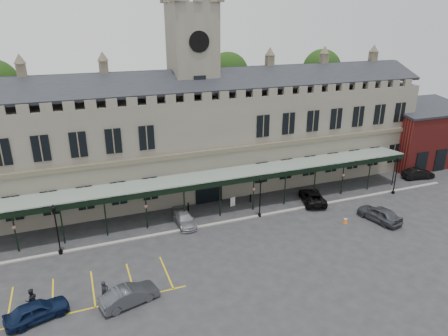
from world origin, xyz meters
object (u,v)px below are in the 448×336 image
object	(u,v)px
car_left_a	(37,311)
person_b	(32,300)
lamp_post_right	(396,172)
traffic_cone	(346,220)
car_right_b	(418,174)
sign_board	(233,202)
lamp_post_mid	(260,193)
clock_tower	(193,84)
station_building	(195,138)
car_taxi	(184,219)
person_a	(105,292)
lamp_post_left	(56,225)
car_right_a	(379,214)
car_van	(312,197)
car_left_b	(129,295)

from	to	relation	value
car_left_a	person_b	distance (m)	1.27
lamp_post_right	traffic_cone	xyz separation A→B (m)	(-10.37, -4.24, -2.55)
car_right_b	sign_board	bearing A→B (deg)	97.01
lamp_post_mid	clock_tower	bearing A→B (deg)	110.47
sign_board	car_left_a	world-z (taller)	car_left_a
station_building	sign_board	bearing A→B (deg)	-72.31
car_taxi	car_right_b	xyz separation A→B (m)	(33.05, 1.05, 0.06)
sign_board	person_a	world-z (taller)	person_a
lamp_post_left	sign_board	xyz separation A→B (m)	(18.60, 3.53, -2.45)
car_right_a	person_a	world-z (taller)	person_a
clock_tower	sign_board	bearing A→B (deg)	-72.51
car_right_a	car_right_b	xyz separation A→B (m)	(13.45, 7.81, -0.12)
car_van	car_right_b	xyz separation A→B (m)	(17.53, 1.24, -0.02)
clock_tower	car_right_b	world-z (taller)	clock_tower
traffic_cone	car_right_b	xyz separation A→B (m)	(17.10, 6.95, 0.34)
car_left_a	lamp_post_right	bearing A→B (deg)	-94.46
lamp_post_right	person_b	distance (m)	41.10
lamp_post_right	sign_board	distance (m)	20.43
car_left_b	car_right_a	size ratio (longest dim) A/B	0.92
traffic_cone	sign_board	world-z (taller)	sign_board
station_building	person_a	size ratio (longest dim) A/B	32.00
lamp_post_mid	car_right_a	size ratio (longest dim) A/B	0.97
lamp_post_left	car_left_a	xyz separation A→B (m)	(-1.55, -8.63, -2.24)
lamp_post_right	person_a	distance (m)	36.32
station_building	car_left_a	bearing A→B (deg)	-133.11
station_building	lamp_post_right	bearing A→B (deg)	-26.21
station_building	traffic_cone	distance (m)	20.12
car_van	car_right_b	bearing A→B (deg)	-157.99
car_van	car_right_b	size ratio (longest dim) A/B	1.22
lamp_post_mid	person_b	xyz separation A→B (m)	(-22.24, -7.47, -1.88)
lamp_post_left	lamp_post_mid	bearing A→B (deg)	0.11
clock_tower	car_left_a	world-z (taller)	clock_tower
clock_tower	station_building	bearing A→B (deg)	-90.00
sign_board	person_b	world-z (taller)	person_b
car_left_a	car_van	distance (m)	30.83
lamp_post_right	car_right_b	world-z (taller)	lamp_post_right
person_a	person_b	distance (m)	5.21
clock_tower	person_b	xyz separation A→B (m)	(-18.30, -18.04, -12.20)
lamp_post_left	traffic_cone	size ratio (longest dim) A/B	6.92
car_taxi	person_a	distance (m)	13.32
traffic_cone	car_van	size ratio (longest dim) A/B	0.14
clock_tower	lamp_post_left	bearing A→B (deg)	-147.08
station_building	lamp_post_right	size ratio (longest dim) A/B	12.24
lamp_post_right	car_left_a	distance (m)	40.96
lamp_post_right	car_left_a	xyz separation A→B (m)	(-40.06, -8.25, -2.17)
clock_tower	person_a	xyz separation A→B (m)	(-13.20, -19.12, -12.17)
sign_board	person_b	distance (m)	23.28
sign_board	car_left_a	xyz separation A→B (m)	(-20.15, -12.16, 0.21)
clock_tower	person_a	world-z (taller)	clock_tower
traffic_cone	car_right_a	world-z (taller)	car_right_a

